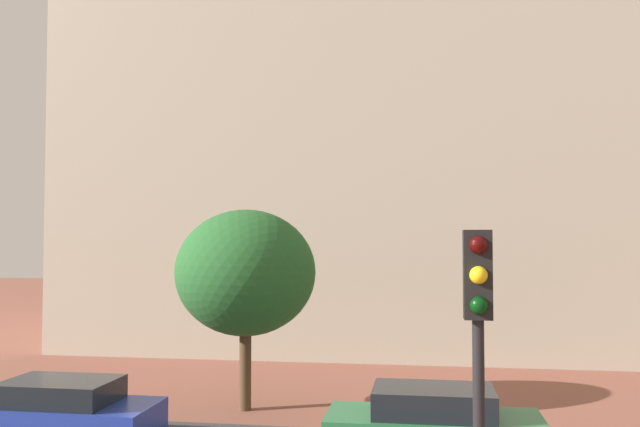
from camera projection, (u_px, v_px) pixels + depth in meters
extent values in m
cube|color=#B2A893|center=(376.00, 140.00, 31.65)|extent=(24.53, 15.59, 18.32)
cube|color=#B2A893|center=(311.00, 29.00, 32.35)|extent=(5.10, 5.10, 29.33)
cylinder|color=#B2A893|center=(101.00, 84.00, 27.14)|extent=(2.80, 2.80, 21.54)
cube|color=black|center=(433.00, 401.00, 13.04)|extent=(2.35, 1.52, 0.53)
cube|color=#23389E|center=(60.00, 420.00, 14.22)|extent=(4.13, 1.83, 0.71)
cube|color=black|center=(60.00, 391.00, 14.24)|extent=(2.31, 1.61, 0.49)
cylinder|color=black|center=(138.00, 421.00, 14.90)|extent=(0.64, 0.22, 0.64)
cylinder|color=black|center=(26.00, 416.00, 15.32)|extent=(0.64, 0.22, 0.64)
cube|color=black|center=(478.00, 274.00, 6.73)|extent=(0.28, 0.24, 0.90)
sphere|color=#390606|center=(478.00, 245.00, 6.61)|extent=(0.18, 0.18, 0.18)
sphere|color=yellow|center=(479.00, 275.00, 6.60)|extent=(0.18, 0.18, 0.18)
sphere|color=#06330C|center=(479.00, 305.00, 6.59)|extent=(0.18, 0.18, 0.18)
cylinder|color=#4C3823|center=(245.00, 369.00, 17.18)|extent=(0.31, 0.31, 2.08)
ellipsoid|color=#235B28|center=(246.00, 272.00, 17.28)|extent=(3.63, 3.63, 3.27)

